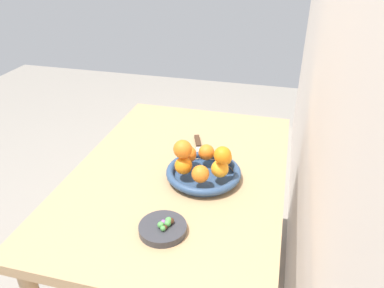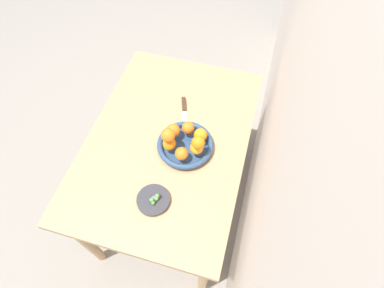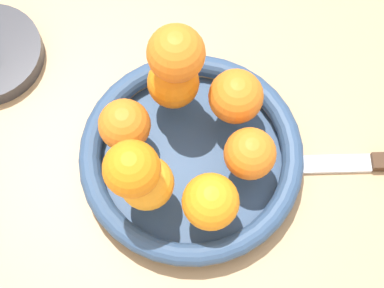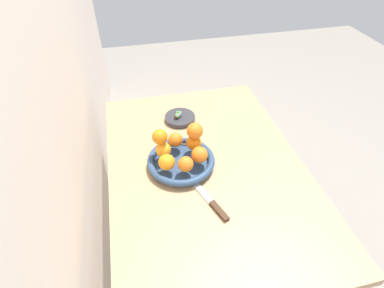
{
  "view_description": "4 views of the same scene",
  "coord_description": "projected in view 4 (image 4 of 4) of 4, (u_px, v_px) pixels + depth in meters",
  "views": [
    {
      "loc": [
        1.1,
        0.33,
        1.5
      ],
      "look_at": [
        0.03,
        0.06,
        0.88
      ],
      "focal_mm": 35.0,
      "sensor_mm": 36.0,
      "label": 1
    },
    {
      "loc": [
        0.74,
        0.33,
        1.94
      ],
      "look_at": [
        0.04,
        0.13,
        0.8
      ],
      "focal_mm": 28.0,
      "sensor_mm": 36.0,
      "label": 2
    },
    {
      "loc": [
        -0.05,
        0.33,
        1.41
      ],
      "look_at": [
        0.02,
        0.11,
        0.82
      ],
      "focal_mm": 55.0,
      "sensor_mm": 36.0,
      "label": 3
    },
    {
      "loc": [
        -0.8,
        0.24,
        1.59
      ],
      "look_at": [
        -0.01,
        0.06,
        0.87
      ],
      "focal_mm": 28.0,
      "sensor_mm": 36.0,
      "label": 4
    }
  ],
  "objects": [
    {
      "name": "candy_ball_2",
      "position": [
        176.0,
        117.0,
        1.37
      ],
      "size": [
        0.02,
        0.02,
        0.02
      ],
      "primitive_type": "sphere",
      "color": "#472819",
      "rests_on": "candy_dish"
    },
    {
      "name": "orange_1",
      "position": [
        175.0,
        140.0,
        1.19
      ],
      "size": [
        0.06,
        0.06,
        0.06
      ],
      "primitive_type": "sphere",
      "color": "orange",
      "rests_on": "fruit_bowl"
    },
    {
      "name": "fruit_bowl",
      "position": [
        181.0,
        161.0,
        1.17
      ],
      "size": [
        0.26,
        0.26,
        0.04
      ],
      "color": "navy",
      "rests_on": "dining_table"
    },
    {
      "name": "candy_ball_7",
      "position": [
        180.0,
        115.0,
        1.39
      ],
      "size": [
        0.02,
        0.02,
        0.02
      ],
      "primitive_type": "sphere",
      "color": "#8C4C99",
      "rests_on": "candy_dish"
    },
    {
      "name": "orange_5",
      "position": [
        200.0,
        155.0,
        1.13
      ],
      "size": [
        0.06,
        0.06,
        0.06
      ],
      "primitive_type": "sphere",
      "color": "orange",
      "rests_on": "fruit_bowl"
    },
    {
      "name": "candy_ball_1",
      "position": [
        177.0,
        113.0,
        1.4
      ],
      "size": [
        0.02,
        0.02,
        0.02
      ],
      "primitive_type": "sphere",
      "color": "#4C9947",
      "rests_on": "candy_dish"
    },
    {
      "name": "orange_0",
      "position": [
        194.0,
        143.0,
        1.18
      ],
      "size": [
        0.06,
        0.06,
        0.06
      ],
      "primitive_type": "sphere",
      "color": "orange",
      "rests_on": "fruit_bowl"
    },
    {
      "name": "orange_6",
      "position": [
        160.0,
        137.0,
        1.12
      ],
      "size": [
        0.06,
        0.06,
        0.06
      ],
      "primitive_type": "sphere",
      "color": "orange",
      "rests_on": "orange_2"
    },
    {
      "name": "candy_ball_5",
      "position": [
        177.0,
        114.0,
        1.4
      ],
      "size": [
        0.01,
        0.01,
        0.01
      ],
      "primitive_type": "sphere",
      "color": "#472819",
      "rests_on": "candy_dish"
    },
    {
      "name": "ground_plane",
      "position": [
        202.0,
        259.0,
        1.67
      ],
      "size": [
        6.0,
        6.0,
        0.0
      ],
      "primitive_type": "plane",
      "color": "gray"
    },
    {
      "name": "candy_ball_3",
      "position": [
        177.0,
        115.0,
        1.39
      ],
      "size": [
        0.02,
        0.02,
        0.02
      ],
      "primitive_type": "sphere",
      "color": "#4C9947",
      "rests_on": "candy_dish"
    },
    {
      "name": "dining_table",
      "position": [
        206.0,
        181.0,
        1.24
      ],
      "size": [
        1.1,
        0.76,
        0.74
      ],
      "color": "tan",
      "rests_on": "ground_plane"
    },
    {
      "name": "candy_ball_6",
      "position": [
        180.0,
        113.0,
        1.4
      ],
      "size": [
        0.02,
        0.02,
        0.02
      ],
      "primitive_type": "sphere",
      "color": "#4C9947",
      "rests_on": "candy_dish"
    },
    {
      "name": "knife",
      "position": [
        209.0,
        199.0,
        1.05
      ],
      "size": [
        0.25,
        0.11,
        0.01
      ],
      "color": "#3F2819",
      "rests_on": "dining_table"
    },
    {
      "name": "orange_3",
      "position": [
        167.0,
        162.0,
        1.1
      ],
      "size": [
        0.06,
        0.06,
        0.06
      ],
      "primitive_type": "sphere",
      "color": "orange",
      "rests_on": "fruit_bowl"
    },
    {
      "name": "candy_ball_0",
      "position": [
        177.0,
        116.0,
        1.38
      ],
      "size": [
        0.02,
        0.02,
        0.02
      ],
      "primitive_type": "sphere",
      "color": "#4C9947",
      "rests_on": "candy_dish"
    },
    {
      "name": "orange_2",
      "position": [
        163.0,
        150.0,
        1.15
      ],
      "size": [
        0.06,
        0.06,
        0.06
      ],
      "primitive_type": "sphere",
      "color": "orange",
      "rests_on": "fruit_bowl"
    },
    {
      "name": "candy_ball_4",
      "position": [
        177.0,
        117.0,
        1.38
      ],
      "size": [
        0.02,
        0.02,
        0.02
      ],
      "primitive_type": "sphere",
      "color": "gold",
      "rests_on": "candy_dish"
    },
    {
      "name": "orange_7",
      "position": [
        195.0,
        131.0,
        1.14
      ],
      "size": [
        0.06,
        0.06,
        0.06
      ],
      "primitive_type": "sphere",
      "color": "orange",
      "rests_on": "orange_0"
    },
    {
      "name": "wall_back",
      "position": [
        31.0,
        56.0,
        0.77
      ],
      "size": [
        4.0,
        0.05,
        2.5
      ],
      "primitive_type": "cube",
      "color": "beige",
      "rests_on": "ground_plane"
    },
    {
      "name": "candy_dish",
      "position": [
        180.0,
        118.0,
        1.4
      ],
      "size": [
        0.14,
        0.14,
        0.02
      ],
      "primitive_type": "cylinder",
      "color": "#333338",
      "rests_on": "dining_table"
    },
    {
      "name": "orange_4",
      "position": [
        186.0,
        164.0,
        1.09
      ],
      "size": [
        0.06,
        0.06,
        0.06
      ],
      "primitive_type": "sphere",
      "color": "orange",
      "rests_on": "fruit_bowl"
    }
  ]
}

